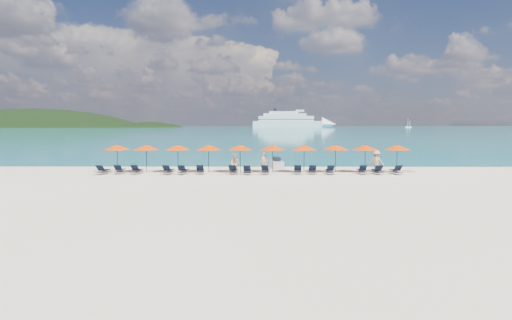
{
  "coord_description": "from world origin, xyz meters",
  "views": [
    {
      "loc": [
        0.23,
        -28.92,
        3.85
      ],
      "look_at": [
        0.0,
        3.0,
        1.2
      ],
      "focal_mm": 30.0,
      "sensor_mm": 36.0,
      "label": 1
    }
  ],
  "objects": [
    {
      "name": "umbrella_4",
      "position": [
        -1.3,
        5.48,
        2.02
      ],
      "size": [
        2.1,
        2.1,
        2.28
      ],
      "color": "black",
      "rests_on": "ground"
    },
    {
      "name": "lounger_2",
      "position": [
        -9.38,
        4.39,
        0.24
      ],
      "size": [
        0.65,
        1.71,
        0.66
      ],
      "rotation": [
        0.0,
        0.0,
        -0.02
      ],
      "color": "silver",
      "rests_on": "ground"
    },
    {
      "name": "sailboat_far",
      "position": [
        186.38,
        508.2,
        1.16
      ],
      "size": [
        6.19,
        2.06,
        11.35
      ],
      "color": "white",
      "rests_on": "ground"
    },
    {
      "name": "lounger_4",
      "position": [
        -5.69,
        4.21,
        0.24
      ],
      "size": [
        0.74,
        1.74,
        0.66
      ],
      "rotation": [
        0.0,
        0.0,
        -0.07
      ],
      "color": "silver",
      "rests_on": "ground"
    },
    {
      "name": "cruise_ship",
      "position": [
        49.23,
        560.48,
        8.19
      ],
      "size": [
        114.15,
        27.06,
        31.48
      ],
      "rotation": [
        0.0,
        0.0,
        -0.08
      ],
      "color": "white",
      "rests_on": "ground"
    },
    {
      "name": "umbrella_3",
      "position": [
        -3.84,
        5.44,
        2.02
      ],
      "size": [
        2.1,
        2.1,
        2.28
      ],
      "color": "black",
      "rests_on": "ground"
    },
    {
      "name": "headland_small",
      "position": [
        -150.0,
        560.0,
        -35.0
      ],
      "size": [
        162.0,
        126.0,
        85.5
      ],
      "color": "black",
      "rests_on": "ground"
    },
    {
      "name": "lounger_14",
      "position": [
        10.9,
        4.29,
        0.24
      ],
      "size": [
        0.69,
        1.72,
        0.66
      ],
      "rotation": [
        0.0,
        0.0,
        0.04
      ],
      "color": "silver",
      "rests_on": "ground"
    },
    {
      "name": "umbrella_1",
      "position": [
        -8.87,
        5.41,
        2.02
      ],
      "size": [
        2.1,
        2.1,
        2.28
      ],
      "color": "black",
      "rests_on": "ground"
    },
    {
      "name": "lounger_10",
      "position": [
        4.4,
        4.37,
        0.24
      ],
      "size": [
        0.76,
        1.74,
        0.66
      ],
      "rotation": [
        0.0,
        0.0,
        -0.08
      ],
      "color": "silver",
      "rests_on": "ground"
    },
    {
      "name": "lounger_0",
      "position": [
        -11.96,
        4.16,
        0.24
      ],
      "size": [
        0.74,
        1.74,
        0.66
      ],
      "rotation": [
        0.0,
        0.0,
        -0.07
      ],
      "color": "silver",
      "rests_on": "ground"
    },
    {
      "name": "headland_main",
      "position": [
        -300.0,
        540.0,
        -38.0
      ],
      "size": [
        374.0,
        242.0,
        126.5
      ],
      "color": "black",
      "rests_on": "ground"
    },
    {
      "name": "umbrella_0",
      "position": [
        -11.27,
        5.51,
        2.02
      ],
      "size": [
        2.1,
        2.1,
        2.28
      ],
      "color": "black",
      "rests_on": "ground"
    },
    {
      "name": "lounger_11",
      "position": [
        5.73,
        4.21,
        0.24
      ],
      "size": [
        0.67,
        1.72,
        0.66
      ],
      "rotation": [
        0.0,
        0.0,
        -0.03
      ],
      "color": "silver",
      "rests_on": "ground"
    },
    {
      "name": "umbrella_9",
      "position": [
        11.4,
        5.61,
        2.02
      ],
      "size": [
        2.1,
        2.1,
        2.28
      ],
      "color": "black",
      "rests_on": "ground"
    },
    {
      "name": "jetski",
      "position": [
        1.8,
        9.03,
        0.39
      ],
      "size": [
        1.24,
        2.71,
        0.94
      ],
      "rotation": [
        0.0,
        0.0,
        0.1
      ],
      "color": "#B6B4CA",
      "rests_on": "ground"
    },
    {
      "name": "lounger_9",
      "position": [
        3.26,
        4.4,
        0.24
      ],
      "size": [
        0.77,
        1.75,
        0.66
      ],
      "rotation": [
        0.0,
        0.0,
        -0.09
      ],
      "color": "silver",
      "rests_on": "ground"
    },
    {
      "name": "sea",
      "position": [
        0.0,
        660.0,
        0.01
      ],
      "size": [
        1600.0,
        1300.0,
        0.01
      ],
      "primitive_type": "cube",
      "color": "#1FA9B2",
      "rests_on": "ground"
    },
    {
      "name": "lounger_7",
      "position": [
        -0.68,
        4.08,
        0.24
      ],
      "size": [
        0.65,
        1.71,
        0.66
      ],
      "rotation": [
        0.0,
        0.0,
        -0.02
      ],
      "color": "silver",
      "rests_on": "ground"
    },
    {
      "name": "lounger_12",
      "position": [
        8.28,
        4.42,
        0.24
      ],
      "size": [
        0.73,
        1.74,
        0.66
      ],
      "rotation": [
        0.0,
        0.0,
        -0.07
      ],
      "color": "silver",
      "rests_on": "ground"
    },
    {
      "name": "beachgoer_c",
      "position": [
        9.47,
        4.61,
        0.91
      ],
      "size": [
        1.3,
        0.97,
        1.83
      ],
      "primitive_type": "imported",
      "rotation": [
        0.0,
        0.0,
        2.74
      ],
      "color": "tan",
      "rests_on": "ground"
    },
    {
      "name": "umbrella_6",
      "position": [
        3.86,
        5.44,
        2.02
      ],
      "size": [
        2.1,
        2.1,
        2.28
      ],
      "color": "black",
      "rests_on": "ground"
    },
    {
      "name": "lounger_6",
      "position": [
        -1.78,
        4.32,
        0.24
      ],
      "size": [
        0.79,
        1.75,
        0.66
      ],
      "rotation": [
        0.0,
        0.0,
        -0.1
      ],
      "color": "silver",
      "rests_on": "ground"
    },
    {
      "name": "beachgoer_b",
      "position": [
        -1.65,
        4.25,
        0.8
      ],
      "size": [
        0.87,
        0.65,
        1.6
      ],
      "primitive_type": "imported",
      "rotation": [
        0.0,
        0.0,
        -0.29
      ],
      "color": "tan",
      "rests_on": "ground"
    },
    {
      "name": "lounger_3",
      "position": [
        -6.86,
        4.22,
        0.24
      ],
      "size": [
        0.78,
        1.75,
        0.66
      ],
      "rotation": [
        0.0,
        0.0,
        -0.1
      ],
      "color": "silver",
      "rests_on": "ground"
    },
    {
      "name": "lounger_5",
      "position": [
        -4.38,
        4.36,
        0.24
      ],
      "size": [
        0.76,
        1.74,
        0.66
      ],
      "rotation": [
        0.0,
        0.0,
        0.08
      ],
      "color": "silver",
      "rests_on": "ground"
    },
    {
      "name": "lounger_8",
      "position": [
        0.72,
        4.28,
        0.24
      ],
      "size": [
        0.79,
        1.75,
        0.66
      ],
      "rotation": [
        0.0,
        0.0,
        -0.1
      ],
      "color": "silver",
      "rests_on": "ground"
    },
    {
      "name": "beachgoer_a",
      "position": [
        0.66,
        4.84,
        0.83
      ],
      "size": [
        0.71,
        0.6,
        1.66
      ],
      "primitive_type": "imported",
      "rotation": [
        0.0,
        0.0,
        0.38
      ],
      "color": "tan",
      "rests_on": "ground"
    },
    {
      "name": "sailboat_near",
      "position": [
        197.91,
        534.44,
        0.96
      ],
      "size": [
        5.1,
        1.7,
        9.35
      ],
      "color": "white",
      "rests_on": "ground"
    },
    {
      "name": "umbrella_5",
      "position": [
        1.34,
        5.44,
        2.02
      ],
      "size": [
        2.1,
        2.1,
        2.28
      ],
      "color": "black",
      "rests_on": "ground"
    },
    {
      "name": "lounger_13",
      "position": [
        9.42,
        4.28,
        0.24
      ],
      "size": [
        0.67,
        1.72,
        0.66
      ],
      "rotation": [
        0.0,
        0.0,
        0.03
      ],
      "color": "silver",
      "rests_on": "ground"
    },
    {
      "name": "lounger_1",
      "position": [
        -10.75,
        4.42,
        0.24
      ],
      "size": [
        0.73,
        1.74,
        0.66
      ],
      "rotation": [
        0.0,
        0.0,
        0.07
      ],
      "color": "silver",
      "rests_on": "ground"
    },
    {
      "name": "umbrella_7",
      "position": [
        6.41,
        5.55,
        2.02
      ],
      "size": [
        2.1,
        2.1,
        2.28
      ],
      "color": "black",
      "rests_on": "ground"
    },
    {
      "name": "ground",
      "position": [
        0.0,
        0.0,
        0.0
      ],
      "size": [
        1400.0,
        1400.0,
        0.0
      ],
      "primitive_type": "plane",
      "color": "beige"
    },
    {
      "name": "umbrella_2",
      "position": [
        -6.33,
        5.41,
        2.02
      ],
      "size": [
        2.1,
        2.1,
        2.28
      ],
      "color": "black",
      "rests_on": "ground"
    },
    {
      "name": "umbrella_8",
      "position": [
        8.78,
        5.46,
        2.02
      ],
      "size": [
        2.1,
        2.1,
        2.28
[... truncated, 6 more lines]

